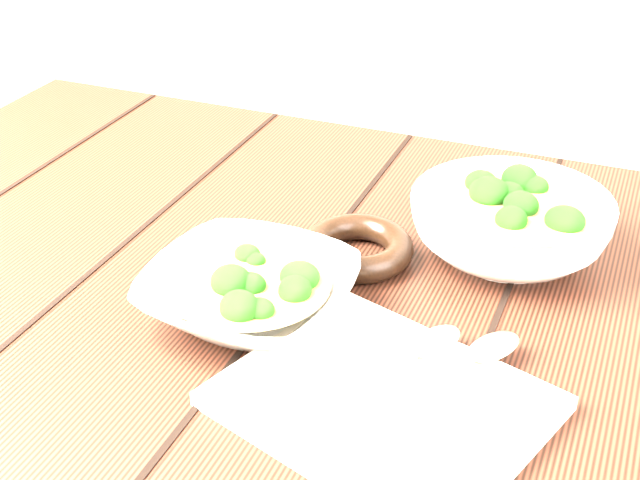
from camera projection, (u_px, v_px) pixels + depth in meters
table at (312, 384)px, 0.94m from camera, size 1.20×0.80×0.75m
soup_bowl_front at (249, 292)px, 0.83m from camera, size 0.20×0.20×0.05m
soup_bowl_back at (510, 224)px, 0.92m from camera, size 0.26×0.26×0.08m
trivet at (357, 248)px, 0.92m from camera, size 0.15×0.15×0.03m
napkin at (383, 401)px, 0.72m from camera, size 0.29×0.27×0.01m
spoon_left at (407, 361)px, 0.75m from camera, size 0.09×0.19×0.01m
spoon_right at (462, 365)px, 0.75m from camera, size 0.11×0.19×0.01m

